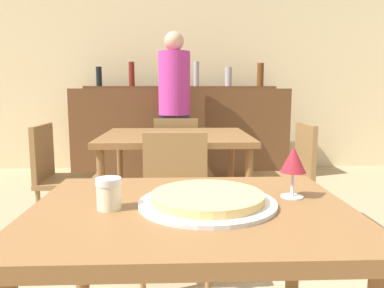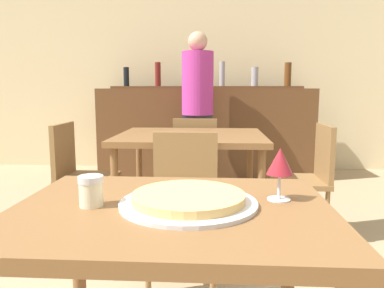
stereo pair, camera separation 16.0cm
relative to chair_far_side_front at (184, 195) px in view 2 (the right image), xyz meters
name	(u,v)px [view 2 (the right image)]	position (x,y,z in m)	size (l,w,h in m)	color
wall_back	(207,65)	(0.05, 3.07, 0.92)	(8.00, 0.05, 2.80)	beige
dining_table_near	(172,239)	(0.05, -1.04, 0.17)	(0.91, 0.71, 0.74)	brown
dining_table_far	(191,145)	(0.00, 0.62, 0.20)	(1.05, 0.90, 0.75)	brown
bar_counter	(205,133)	(0.05, 2.57, 0.07)	(2.60, 0.56, 1.09)	brown
bar_back_shelf	(209,83)	(0.09, 2.71, 0.68)	(2.39, 0.24, 0.34)	brown
chair_far_side_front	(184,195)	(0.00, 0.00, 0.00)	(0.40, 0.40, 0.83)	olive
chair_far_side_back	(196,157)	(0.00, 1.24, 0.00)	(0.40, 0.40, 0.83)	olive
chair_far_side_left	(78,170)	(-0.85, 0.62, 0.00)	(0.40, 0.40, 0.83)	olive
chair_far_side_right	(309,173)	(0.85, 0.62, 0.00)	(0.40, 0.40, 0.83)	olive
pizza_tray	(188,200)	(0.10, -1.03, 0.28)	(0.40, 0.40, 0.04)	silver
cheese_shaker	(91,191)	(-0.18, -1.06, 0.31)	(0.07, 0.07, 0.09)	beige
person_standing	(198,105)	(-0.02, 1.99, 0.44)	(0.34, 0.34, 1.68)	#2D2D38
wine_glass	(280,163)	(0.37, -0.96, 0.38)	(0.08, 0.08, 0.16)	silver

